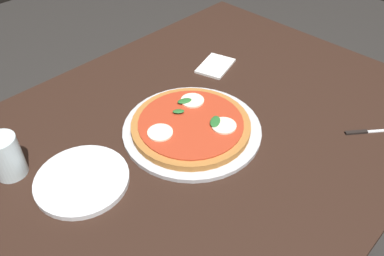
{
  "coord_description": "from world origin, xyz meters",
  "views": [
    {
      "loc": [
        0.62,
        0.54,
        1.45
      ],
      "look_at": [
        0.06,
        -0.01,
        0.76
      ],
      "focal_mm": 36.2,
      "sensor_mm": 36.0,
      "label": 1
    }
  ],
  "objects_px": {
    "dining_table": "(208,147)",
    "plate_white": "(82,180)",
    "knife": "(365,132)",
    "pizza": "(191,125)",
    "serving_tray": "(192,129)",
    "napkin": "(215,66)",
    "glass_cup": "(6,157)"
  },
  "relations": [
    {
      "from": "dining_table",
      "to": "knife",
      "type": "xyz_separation_m",
      "value": [
        -0.26,
        0.33,
        0.1
      ]
    },
    {
      "from": "serving_tray",
      "to": "napkin",
      "type": "height_order",
      "value": "serving_tray"
    },
    {
      "from": "serving_tray",
      "to": "pizza",
      "type": "bearing_deg",
      "value": -18.62
    },
    {
      "from": "pizza",
      "to": "knife",
      "type": "distance_m",
      "value": 0.47
    },
    {
      "from": "dining_table",
      "to": "napkin",
      "type": "relative_size",
      "value": 9.75
    },
    {
      "from": "napkin",
      "to": "glass_cup",
      "type": "height_order",
      "value": "glass_cup"
    },
    {
      "from": "dining_table",
      "to": "pizza",
      "type": "bearing_deg",
      "value": -5.88
    },
    {
      "from": "plate_white",
      "to": "knife",
      "type": "distance_m",
      "value": 0.74
    },
    {
      "from": "dining_table",
      "to": "plate_white",
      "type": "relative_size",
      "value": 5.74
    },
    {
      "from": "plate_white",
      "to": "glass_cup",
      "type": "height_order",
      "value": "glass_cup"
    },
    {
      "from": "dining_table",
      "to": "knife",
      "type": "bearing_deg",
      "value": 127.74
    },
    {
      "from": "pizza",
      "to": "napkin",
      "type": "xyz_separation_m",
      "value": [
        -0.29,
        -0.17,
        -0.02
      ]
    },
    {
      "from": "pizza",
      "to": "serving_tray",
      "type": "bearing_deg",
      "value": 161.38
    },
    {
      "from": "serving_tray",
      "to": "pizza",
      "type": "height_order",
      "value": "pizza"
    },
    {
      "from": "serving_tray",
      "to": "pizza",
      "type": "xyz_separation_m",
      "value": [
        0.0,
        -0.0,
        0.02
      ]
    },
    {
      "from": "pizza",
      "to": "glass_cup",
      "type": "xyz_separation_m",
      "value": [
        0.41,
        -0.2,
        0.03
      ]
    },
    {
      "from": "dining_table",
      "to": "pizza",
      "type": "relative_size",
      "value": 3.98
    },
    {
      "from": "pizza",
      "to": "plate_white",
      "type": "bearing_deg",
      "value": -10.67
    },
    {
      "from": "napkin",
      "to": "knife",
      "type": "bearing_deg",
      "value": 94.31
    },
    {
      "from": "dining_table",
      "to": "glass_cup",
      "type": "xyz_separation_m",
      "value": [
        0.47,
        -0.21,
        0.16
      ]
    },
    {
      "from": "dining_table",
      "to": "napkin",
      "type": "bearing_deg",
      "value": -141.91
    },
    {
      "from": "dining_table",
      "to": "pizza",
      "type": "xyz_separation_m",
      "value": [
        0.07,
        -0.01,
        0.12
      ]
    },
    {
      "from": "dining_table",
      "to": "plate_white",
      "type": "xyz_separation_m",
      "value": [
        0.37,
        -0.06,
        0.11
      ]
    },
    {
      "from": "serving_tray",
      "to": "glass_cup",
      "type": "bearing_deg",
      "value": -26.56
    },
    {
      "from": "pizza",
      "to": "knife",
      "type": "height_order",
      "value": "pizza"
    },
    {
      "from": "dining_table",
      "to": "serving_tray",
      "type": "relative_size",
      "value": 3.41
    },
    {
      "from": "napkin",
      "to": "knife",
      "type": "relative_size",
      "value": 1.05
    },
    {
      "from": "dining_table",
      "to": "napkin",
      "type": "height_order",
      "value": "napkin"
    },
    {
      "from": "plate_white",
      "to": "dining_table",
      "type": "bearing_deg",
      "value": 170.17
    },
    {
      "from": "napkin",
      "to": "serving_tray",
      "type": "bearing_deg",
      "value": 30.49
    },
    {
      "from": "serving_tray",
      "to": "plate_white",
      "type": "distance_m",
      "value": 0.31
    },
    {
      "from": "pizza",
      "to": "plate_white",
      "type": "relative_size",
      "value": 1.44
    }
  ]
}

